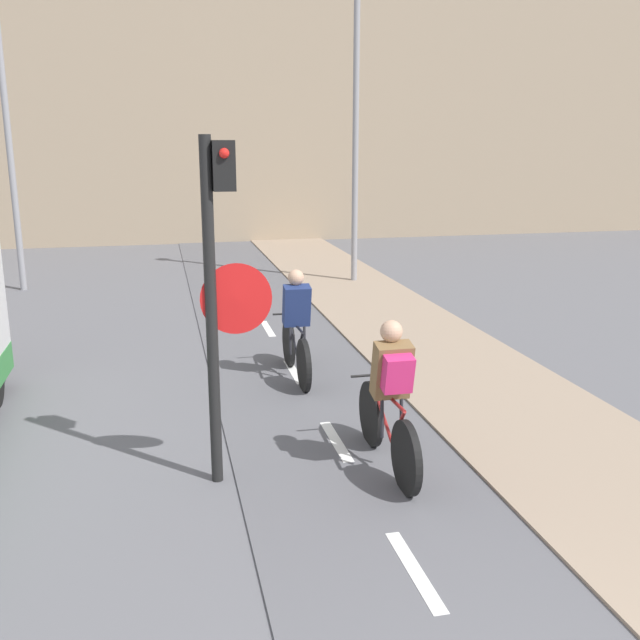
# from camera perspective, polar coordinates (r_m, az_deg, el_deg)

# --- Properties ---
(building_row_background) EXTENTS (60.00, 5.20, 10.92)m
(building_row_background) POSITION_cam_1_polar(r_m,az_deg,el_deg) (26.19, -9.29, 18.79)
(building_row_background) COLOR gray
(building_row_background) RESTS_ON ground_plane
(traffic_light_pole) EXTENTS (0.67, 0.25, 3.28)m
(traffic_light_pole) POSITION_cam_1_polar(r_m,az_deg,el_deg) (6.58, -8.09, 3.50)
(traffic_light_pole) COLOR black
(traffic_light_pole) RESTS_ON ground_plane
(street_lamp_far) EXTENTS (0.36, 0.36, 7.49)m
(street_lamp_far) POSITION_cam_1_polar(r_m,az_deg,el_deg) (17.08, -24.07, 17.26)
(street_lamp_far) COLOR gray
(street_lamp_far) RESTS_ON ground_plane
(street_lamp_sidewalk) EXTENTS (0.36, 0.36, 7.12)m
(street_lamp_sidewalk) POSITION_cam_1_polar(r_m,az_deg,el_deg) (16.65, 2.90, 17.84)
(street_lamp_sidewalk) COLOR gray
(street_lamp_sidewalk) RESTS_ON ground_plane
(cyclist_near) EXTENTS (0.46, 1.85, 1.55)m
(cyclist_near) POSITION_cam_1_polar(r_m,az_deg,el_deg) (7.12, 5.62, -6.51)
(cyclist_near) COLOR black
(cyclist_near) RESTS_ON ground_plane
(cyclist_far) EXTENTS (0.46, 1.83, 1.55)m
(cyclist_far) POSITION_cam_1_polar(r_m,az_deg,el_deg) (9.83, -1.92, -0.92)
(cyclist_far) COLOR black
(cyclist_far) RESTS_ON ground_plane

